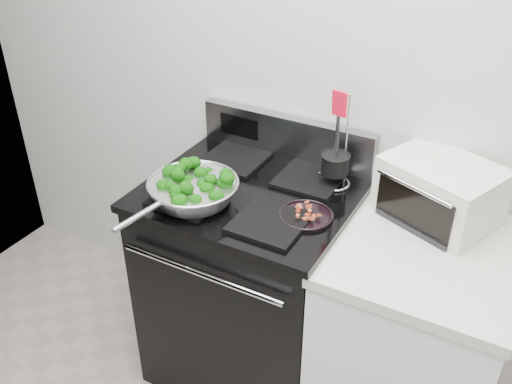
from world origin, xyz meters
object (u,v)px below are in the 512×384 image
Objects in this scene: bacon_plate at (306,213)px; utensil_holder at (335,169)px; gas_range at (252,281)px; toaster_oven at (440,191)px; skillet at (193,190)px.

bacon_plate is 0.50× the size of utensil_holder.
toaster_oven reaches higher than gas_range.
gas_range is at bearing -133.88° from utensil_holder.
toaster_oven is (0.65, 0.19, 0.54)m from gas_range.
gas_range is 0.87m from toaster_oven.
toaster_oven is at bearing 16.33° from gas_range.
toaster_oven is (0.39, 0.27, 0.06)m from bacon_plate.
bacon_plate is (0.40, 0.11, -0.04)m from skillet.
utensil_holder reaches higher than bacon_plate.
gas_range is at bearing 61.62° from skillet.
utensil_holder is 0.85× the size of toaster_oven.
toaster_oven is at bearing 12.90° from utensil_holder.
gas_range is 2.46× the size of toaster_oven.
skillet is 2.75× the size of bacon_plate.
gas_range is at bearing -141.40° from toaster_oven.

